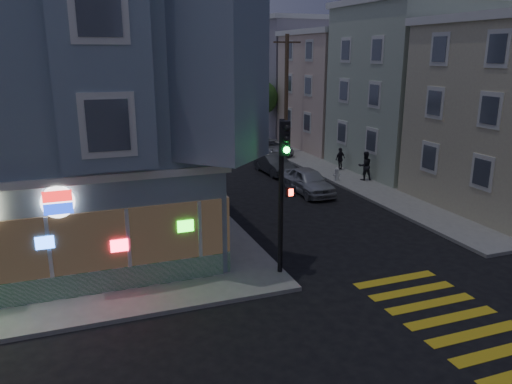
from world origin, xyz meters
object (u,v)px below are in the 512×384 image
street_tree_near (261,98)px  parked_car_d (271,148)px  traffic_signal (283,172)px  fire_hydrant (337,174)px  parked_car_b (274,164)px  pedestrian_b (340,159)px  parked_car_c (249,137)px  utility_pole (286,93)px  pedestrian_a (365,166)px  street_tree_far (233,92)px  parked_car_a (309,181)px

street_tree_near → parked_car_d: 7.18m
traffic_signal → fire_hydrant: bearing=71.7°
parked_car_b → fire_hydrant: parked_car_b is taller
street_tree_near → pedestrian_b: street_tree_near is taller
parked_car_b → fire_hydrant: size_ratio=4.84×
pedestrian_b → parked_car_d: 7.12m
parked_car_c → fire_hydrant: (0.60, -14.54, -0.06)m
utility_pole → fire_hydrant: 10.45m
pedestrian_b → parked_car_b: 4.53m
pedestrian_a → pedestrian_b: pedestrian_a is taller
street_tree_near → pedestrian_a: 16.24m
street_tree_near → parked_car_c: size_ratio=1.19×
parked_car_b → traffic_signal: traffic_signal is taller
pedestrian_a → traffic_signal: bearing=52.8°
traffic_signal → fire_hydrant: size_ratio=6.70×
utility_pole → street_tree_far: size_ratio=1.70×
street_tree_far → fire_hydrant: (-0.90, -23.53, -3.35)m
pedestrian_b → parked_car_b: pedestrian_b is taller
parked_car_c → traffic_signal: (-7.88, -25.72, 3.22)m
pedestrian_a → fire_hydrant: pedestrian_a is taller
pedestrian_b → fire_hydrant: size_ratio=1.83×
parked_car_d → parked_car_b: bearing=-117.6°
parked_car_d → pedestrian_b: bearing=-78.5°
parked_car_a → pedestrian_a: bearing=13.6°
pedestrian_a → parked_car_b: 6.02m
parked_car_a → parked_car_c: size_ratio=0.95×
parked_car_d → fire_hydrant: (0.60, -9.34, -0.04)m
pedestrian_b → parked_car_a: (-4.40, -4.15, -0.18)m
parked_car_c → parked_car_d: bearing=-85.7°
utility_pole → street_tree_far: bearing=89.2°
street_tree_near → traffic_signal: size_ratio=0.96×
street_tree_near → traffic_signal: bearing=-109.3°
traffic_signal → pedestrian_b: bearing=72.5°
utility_pole → street_tree_near: utility_pole is taller
traffic_signal → pedestrian_a: bearing=65.5°
pedestrian_b → street_tree_far: bearing=-107.3°
parked_car_d → traffic_signal: traffic_signal is taller
street_tree_near → parked_car_a: size_ratio=1.25×
utility_pole → pedestrian_a: bearing=-84.3°
utility_pole → street_tree_far: utility_pole is taller
pedestrian_b → pedestrian_a: bearing=70.5°
street_tree_far → traffic_signal: size_ratio=0.96×
street_tree_far → traffic_signal: bearing=-105.1°
utility_pole → parked_car_c: size_ratio=2.02×
parked_car_c → parked_car_d: 5.20m
traffic_signal → fire_hydrant: 14.41m
parked_car_d → fire_hydrant: 9.36m
street_tree_far → parked_car_d: (-1.50, -14.19, -3.31)m
pedestrian_a → utility_pole: bearing=-78.0°
parked_car_a → fire_hydrant: size_ratio=5.17×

